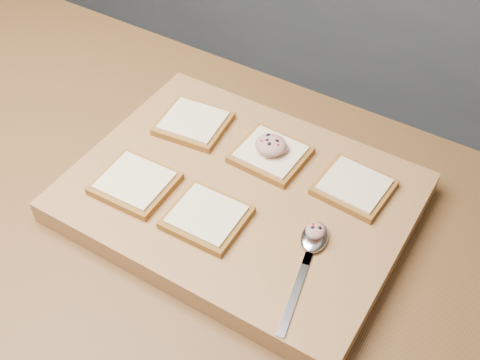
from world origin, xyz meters
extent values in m
cube|color=slate|center=(0.00, 0.00, 0.42)|extent=(1.90, 0.75, 0.84)
cube|color=brown|center=(0.00, 0.00, 0.87)|extent=(2.00, 0.80, 0.06)
cube|color=slate|center=(0.00, 1.43, 0.45)|extent=(3.60, 0.60, 0.90)
cube|color=#AC7A4A|center=(0.08, 0.06, 0.92)|extent=(0.53, 0.40, 0.04)
cube|color=brown|center=(-0.07, 0.15, 0.95)|extent=(0.13, 0.12, 0.01)
cube|color=#FEECC1|center=(-0.07, 0.15, 0.96)|extent=(0.11, 0.10, 0.00)
cube|color=brown|center=(0.09, 0.15, 0.95)|extent=(0.12, 0.11, 0.01)
cube|color=#FEECC1|center=(0.09, 0.15, 0.96)|extent=(0.10, 0.09, 0.00)
cube|color=brown|center=(0.24, 0.15, 0.95)|extent=(0.12, 0.11, 0.01)
cube|color=#FEECC1|center=(0.24, 0.15, 0.96)|extent=(0.10, 0.09, 0.00)
cube|color=brown|center=(-0.07, -0.02, 0.95)|extent=(0.12, 0.11, 0.01)
cube|color=#FEECC1|center=(-0.07, -0.02, 0.96)|extent=(0.10, 0.10, 0.00)
cube|color=brown|center=(0.07, -0.02, 0.95)|extent=(0.12, 0.11, 0.01)
cube|color=#FEECC1|center=(0.07, -0.02, 0.96)|extent=(0.10, 0.09, 0.00)
ellipsoid|color=tan|center=(0.08, 0.15, 0.97)|extent=(0.05, 0.05, 0.02)
sphere|color=black|center=(0.09, 0.15, 0.98)|extent=(0.01, 0.01, 0.01)
sphere|color=black|center=(0.07, 0.16, 0.98)|extent=(0.01, 0.01, 0.01)
sphere|color=black|center=(0.09, 0.14, 0.98)|extent=(0.01, 0.01, 0.01)
sphere|color=black|center=(0.08, 0.15, 0.98)|extent=(0.01, 0.01, 0.01)
sphere|color=#A5140C|center=(0.10, 0.15, 0.98)|extent=(0.01, 0.01, 0.01)
sphere|color=#A5140C|center=(0.08, 0.16, 0.98)|extent=(0.01, 0.01, 0.01)
sphere|color=#A5140C|center=(0.07, 0.14, 0.98)|extent=(0.01, 0.01, 0.01)
ellipsoid|color=silver|center=(0.23, 0.03, 0.95)|extent=(0.05, 0.07, 0.01)
cube|color=silver|center=(0.23, 0.00, 0.94)|extent=(0.02, 0.04, 0.00)
cube|color=silver|center=(0.25, -0.06, 0.94)|extent=(0.04, 0.15, 0.00)
ellipsoid|color=tan|center=(0.23, 0.03, 0.96)|extent=(0.03, 0.03, 0.02)
sphere|color=black|center=(0.23, 0.03, 0.97)|extent=(0.01, 0.01, 0.01)
sphere|color=black|center=(0.22, 0.03, 0.97)|extent=(0.01, 0.01, 0.01)
sphere|color=#A5140C|center=(0.22, 0.03, 0.97)|extent=(0.01, 0.01, 0.01)
camera|label=1|loc=(0.42, -0.50, 1.65)|focal=45.00mm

